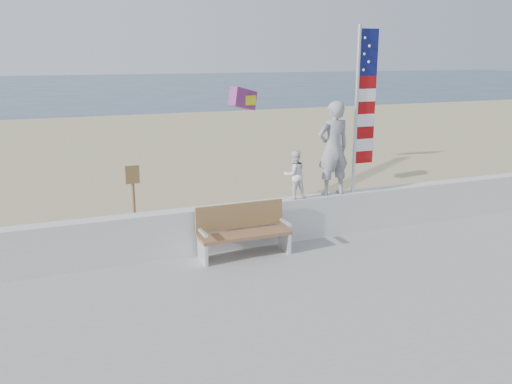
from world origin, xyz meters
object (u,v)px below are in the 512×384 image
adult (333,148)px  flag (362,103)px  child (294,175)px  bench (243,230)px

adult → flag: flag is taller
child → bench: child is taller
flag → bench: bearing=-171.0°
adult → bench: 2.65m
adult → child: bearing=-1.6°
adult → child: adult is taller
adult → child: 1.02m
child → flag: 2.09m
child → bench: 1.66m
child → flag: (1.55, -0.00, 1.41)m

